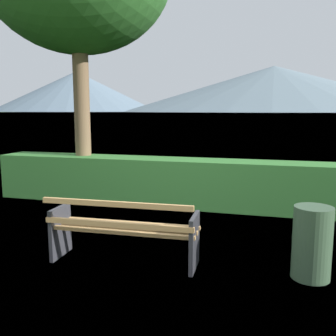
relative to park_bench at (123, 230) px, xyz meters
The scene contains 6 objects.
ground_plane 0.44m from the park_bench, 92.27° to the left, with size 1400.00×1400.00×0.00m, color #4C6B33.
water_surface 307.75m from the park_bench, 90.00° to the left, with size 620.00×620.00×0.00m, color #6B8EA3.
park_bench is the anchor object (origin of this frame).
hedge_row 3.09m from the park_bench, 90.05° to the left, with size 8.04×0.78×0.95m, color #387A33.
trash_bin 2.26m from the park_bench, ahead, with size 0.44×0.44×0.85m, color #385138.
distant_hills 553.32m from the park_bench, 90.54° to the left, with size 805.08×426.29×63.99m.
Camera 1 is at (1.77, -4.30, 1.93)m, focal length 40.12 mm.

